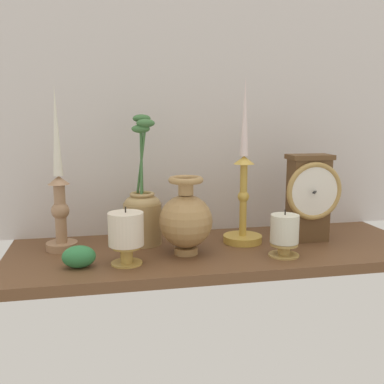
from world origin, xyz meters
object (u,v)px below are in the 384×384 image
(mantel_clock, at_px, (309,196))
(brass_vase_jar, at_px, (143,212))
(candlestick_tall_left, at_px, (60,197))
(pillar_candle_front, at_px, (284,234))
(candlestick_tall_center, at_px, (243,196))
(brass_vase_bulbous, at_px, (186,219))
(pillar_candle_near_clock, at_px, (126,234))

(mantel_clock, bearing_deg, brass_vase_jar, 172.13)
(mantel_clock, distance_m, brass_vase_jar, 0.42)
(candlestick_tall_left, bearing_deg, mantel_clock, -4.35)
(pillar_candle_front, bearing_deg, candlestick_tall_center, 114.70)
(brass_vase_bulbous, height_order, pillar_candle_near_clock, brass_vase_bulbous)
(brass_vase_bulbous, xyz_separation_m, brass_vase_jar, (-0.09, 0.10, -0.00))
(brass_vase_bulbous, relative_size, pillar_candle_near_clock, 1.44)
(candlestick_tall_center, height_order, brass_vase_jar, candlestick_tall_center)
(candlestick_tall_left, bearing_deg, candlestick_tall_center, -3.45)
(candlestick_tall_center, bearing_deg, brass_vase_bulbous, -157.52)
(brass_vase_bulbous, bearing_deg, pillar_candle_near_clock, -161.80)
(pillar_candle_near_clock, bearing_deg, brass_vase_bulbous, 18.20)
(brass_vase_jar, xyz_separation_m, pillar_candle_near_clock, (-0.05, -0.15, -0.01))
(candlestick_tall_center, xyz_separation_m, pillar_candle_front, (0.06, -0.13, -0.07))
(candlestick_tall_left, distance_m, brass_vase_bulbous, 0.30)
(candlestick_tall_center, relative_size, brass_vase_jar, 1.28)
(candlestick_tall_left, xyz_separation_m, brass_vase_bulbous, (0.29, -0.09, -0.05))
(mantel_clock, relative_size, pillar_candle_front, 2.04)
(candlestick_tall_left, height_order, pillar_candle_front, candlestick_tall_left)
(brass_vase_jar, bearing_deg, pillar_candle_front, -28.17)
(brass_vase_bulbous, relative_size, pillar_candle_front, 1.67)
(brass_vase_jar, height_order, pillar_candle_near_clock, brass_vase_jar)
(brass_vase_bulbous, bearing_deg, mantel_clock, 7.99)
(mantel_clock, height_order, brass_vase_bulbous, mantel_clock)
(brass_vase_jar, relative_size, pillar_candle_near_clock, 2.54)
(candlestick_tall_center, distance_m, brass_vase_jar, 0.25)
(brass_vase_bulbous, bearing_deg, candlestick_tall_center, 22.48)
(candlestick_tall_center, bearing_deg, pillar_candle_front, -65.30)
(mantel_clock, height_order, brass_vase_jar, brass_vase_jar)
(candlestick_tall_center, relative_size, brass_vase_bulbous, 2.26)
(brass_vase_bulbous, height_order, brass_vase_jar, brass_vase_jar)
(mantel_clock, bearing_deg, candlestick_tall_left, 175.65)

